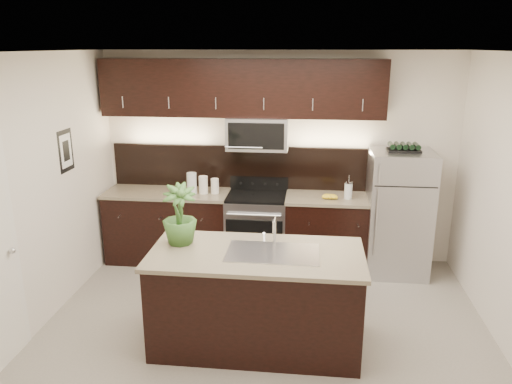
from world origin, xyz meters
TOP-DOWN VIEW (x-y plane):
  - ground at (0.00, 0.00)m, footprint 4.50×4.50m
  - room_walls at (-0.11, -0.04)m, footprint 4.52×4.02m
  - counter_run at (-0.46, 1.69)m, footprint 3.51×0.65m
  - upper_fixtures at (-0.43, 1.84)m, footprint 3.49×0.40m
  - island at (-0.05, -0.14)m, footprint 1.96×0.96m
  - sink_faucet at (0.10, -0.13)m, footprint 0.84×0.50m
  - refrigerator at (1.50, 1.63)m, footprint 0.75×0.67m
  - wine_rack at (1.50, 1.63)m, footprint 0.38×0.24m
  - plant at (-0.80, 0.01)m, footprint 0.40×0.40m
  - canisters at (-0.96, 1.66)m, footprint 0.40×0.16m
  - french_press at (0.89, 1.64)m, footprint 0.10×0.10m
  - bananas at (0.61, 1.61)m, footprint 0.20×0.16m

SIDE VIEW (x-z plane):
  - ground at x=0.00m, z-range 0.00..0.00m
  - counter_run at x=-0.46m, z-range 0.00..0.94m
  - island at x=-0.05m, z-range 0.00..0.94m
  - refrigerator at x=1.50m, z-range 0.00..1.55m
  - sink_faucet at x=0.10m, z-range 0.81..1.10m
  - bananas at x=0.61m, z-range 0.94..1.00m
  - french_press at x=0.89m, z-range 0.90..1.19m
  - canisters at x=-0.96m, z-range 0.92..1.19m
  - plant at x=-0.80m, z-range 0.94..1.51m
  - wine_rack at x=1.50m, z-range 1.54..1.64m
  - room_walls at x=-0.11m, z-range 0.34..3.05m
  - upper_fixtures at x=-0.43m, z-range 1.31..2.97m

